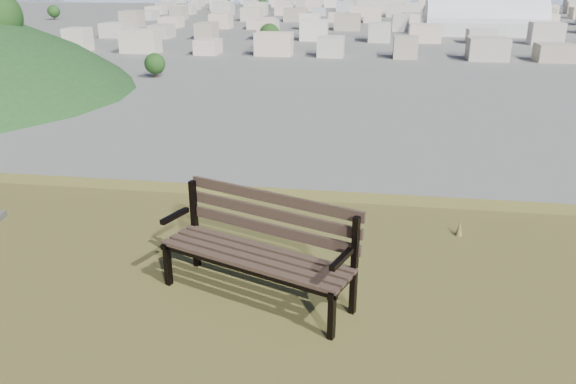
# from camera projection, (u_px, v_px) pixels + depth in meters

# --- Properties ---
(park_bench) EXTENTS (1.92, 1.21, 0.96)m
(park_bench) POSITION_uv_depth(u_px,v_px,m) (261.00, 242.00, 5.15)
(park_bench) COLOR #443627
(park_bench) RESTS_ON hilltop_mesa
(arena) EXTENTS (54.39, 23.02, 22.95)m
(arena) POSITION_uv_depth(u_px,v_px,m) (483.00, 23.00, 266.43)
(arena) COLOR silver
(arena) RESTS_ON ground
(city_blocks) EXTENTS (395.00, 361.00, 7.00)m
(city_blocks) POSITION_uv_depth(u_px,v_px,m) (376.00, 11.00, 374.80)
(city_blocks) COLOR #BFB3A8
(city_blocks) RESTS_ON ground
(city_trees) EXTENTS (406.52, 387.20, 9.98)m
(city_trees) POSITION_uv_depth(u_px,v_px,m) (326.00, 17.00, 308.58)
(city_trees) COLOR #38241C
(city_trees) RESTS_ON ground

